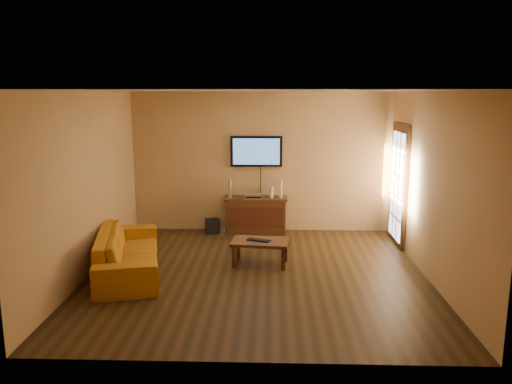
{
  "coord_description": "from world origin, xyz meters",
  "views": [
    {
      "loc": [
        0.21,
        -7.09,
        2.66
      ],
      "look_at": [
        -0.05,
        0.8,
        1.1
      ],
      "focal_mm": 35.0,
      "sensor_mm": 36.0,
      "label": 1
    }
  ],
  "objects_px": {
    "television": "(256,151)",
    "speaker_left": "(230,189)",
    "subwoofer": "(213,226)",
    "sofa": "(128,245)",
    "game_console": "(271,192)",
    "coffee_table": "(260,244)",
    "media_console": "(256,215)",
    "av_receiver": "(253,196)",
    "bottle": "(223,233)",
    "keyboard": "(259,240)",
    "speaker_right": "(281,190)"
  },
  "relations": [
    {
      "from": "speaker_left",
      "to": "av_receiver",
      "type": "distance_m",
      "value": 0.47
    },
    {
      "from": "speaker_right",
      "to": "bottle",
      "type": "xyz_separation_m",
      "value": [
        -1.08,
        -0.4,
        -0.76
      ]
    },
    {
      "from": "media_console",
      "to": "keyboard",
      "type": "xyz_separation_m",
      "value": [
        0.1,
        -1.82,
        0.05
      ]
    },
    {
      "from": "av_receiver",
      "to": "game_console",
      "type": "height_order",
      "value": "game_console"
    },
    {
      "from": "sofa",
      "to": "keyboard",
      "type": "height_order",
      "value": "sofa"
    },
    {
      "from": "sofa",
      "to": "game_console",
      "type": "xyz_separation_m",
      "value": [
        2.14,
        2.24,
        0.38
      ]
    },
    {
      "from": "coffee_table",
      "to": "speaker_left",
      "type": "distance_m",
      "value": 2.01
    },
    {
      "from": "television",
      "to": "sofa",
      "type": "bearing_deg",
      "value": -127.39
    },
    {
      "from": "coffee_table",
      "to": "av_receiver",
      "type": "xyz_separation_m",
      "value": [
        -0.18,
        1.76,
        0.41
      ]
    },
    {
      "from": "speaker_left",
      "to": "game_console",
      "type": "height_order",
      "value": "speaker_left"
    },
    {
      "from": "sofa",
      "to": "speaker_right",
      "type": "bearing_deg",
      "value": -59.64
    },
    {
      "from": "television",
      "to": "subwoofer",
      "type": "distance_m",
      "value": 1.68
    },
    {
      "from": "speaker_left",
      "to": "game_console",
      "type": "relative_size",
      "value": 1.58
    },
    {
      "from": "sofa",
      "to": "television",
      "type": "bearing_deg",
      "value": -50.9
    },
    {
      "from": "media_console",
      "to": "television",
      "type": "bearing_deg",
      "value": 90.0
    },
    {
      "from": "game_console",
      "to": "bottle",
      "type": "xyz_separation_m",
      "value": [
        -0.9,
        -0.4,
        -0.71
      ]
    },
    {
      "from": "bottle",
      "to": "game_console",
      "type": "bearing_deg",
      "value": 24.24
    },
    {
      "from": "speaker_left",
      "to": "keyboard",
      "type": "height_order",
      "value": "speaker_left"
    },
    {
      "from": "av_receiver",
      "to": "speaker_left",
      "type": "bearing_deg",
      "value": 167.58
    },
    {
      "from": "sofa",
      "to": "keyboard",
      "type": "bearing_deg",
      "value": -91.51
    },
    {
      "from": "subwoofer",
      "to": "keyboard",
      "type": "bearing_deg",
      "value": -76.08
    },
    {
      "from": "sofa",
      "to": "speaker_right",
      "type": "height_order",
      "value": "speaker_right"
    },
    {
      "from": "sofa",
      "to": "keyboard",
      "type": "relative_size",
      "value": 5.6
    },
    {
      "from": "media_console",
      "to": "speaker_right",
      "type": "distance_m",
      "value": 0.7
    },
    {
      "from": "coffee_table",
      "to": "speaker_left",
      "type": "bearing_deg",
      "value": 108.89
    },
    {
      "from": "av_receiver",
      "to": "keyboard",
      "type": "height_order",
      "value": "av_receiver"
    },
    {
      "from": "television",
      "to": "speaker_left",
      "type": "bearing_deg",
      "value": -161.51
    },
    {
      "from": "television",
      "to": "av_receiver",
      "type": "height_order",
      "value": "television"
    },
    {
      "from": "media_console",
      "to": "television",
      "type": "distance_m",
      "value": 1.23
    },
    {
      "from": "subwoofer",
      "to": "bottle",
      "type": "relative_size",
      "value": 1.16
    },
    {
      "from": "media_console",
      "to": "coffee_table",
      "type": "distance_m",
      "value": 1.82
    },
    {
      "from": "game_console",
      "to": "bottle",
      "type": "bearing_deg",
      "value": -175.72
    },
    {
      "from": "game_console",
      "to": "subwoofer",
      "type": "xyz_separation_m",
      "value": [
        -1.13,
        -0.02,
        -0.68
      ]
    },
    {
      "from": "av_receiver",
      "to": "game_console",
      "type": "relative_size",
      "value": 1.51
    },
    {
      "from": "game_console",
      "to": "television",
      "type": "bearing_deg",
      "value": 127.11
    },
    {
      "from": "sofa",
      "to": "keyboard",
      "type": "xyz_separation_m",
      "value": [
        1.96,
        0.42,
        -0.03
      ]
    },
    {
      "from": "sofa",
      "to": "game_console",
      "type": "height_order",
      "value": "game_console"
    },
    {
      "from": "television",
      "to": "game_console",
      "type": "xyz_separation_m",
      "value": [
        0.29,
        -0.19,
        -0.76
      ]
    },
    {
      "from": "television",
      "to": "sofa",
      "type": "relative_size",
      "value": 0.45
    },
    {
      "from": "media_console",
      "to": "subwoofer",
      "type": "xyz_separation_m",
      "value": [
        -0.84,
        -0.02,
        -0.22
      ]
    },
    {
      "from": "media_console",
      "to": "av_receiver",
      "type": "relative_size",
      "value": 3.6
    },
    {
      "from": "media_console",
      "to": "speaker_left",
      "type": "height_order",
      "value": "speaker_left"
    },
    {
      "from": "coffee_table",
      "to": "speaker_left",
      "type": "height_order",
      "value": "speaker_left"
    },
    {
      "from": "television",
      "to": "speaker_left",
      "type": "height_order",
      "value": "television"
    },
    {
      "from": "sofa",
      "to": "av_receiver",
      "type": "xyz_separation_m",
      "value": [
        1.8,
        2.19,
        0.31
      ]
    },
    {
      "from": "game_console",
      "to": "bottle",
      "type": "relative_size",
      "value": 0.97
    },
    {
      "from": "media_console",
      "to": "sofa",
      "type": "height_order",
      "value": "sofa"
    },
    {
      "from": "av_receiver",
      "to": "game_console",
      "type": "distance_m",
      "value": 0.35
    },
    {
      "from": "television",
      "to": "game_console",
      "type": "bearing_deg",
      "value": -32.93
    },
    {
      "from": "television",
      "to": "media_console",
      "type": "bearing_deg",
      "value": -90.0
    }
  ]
}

